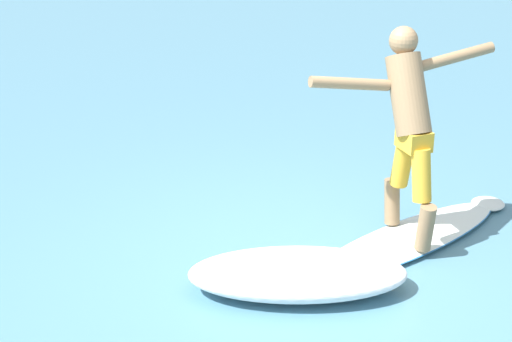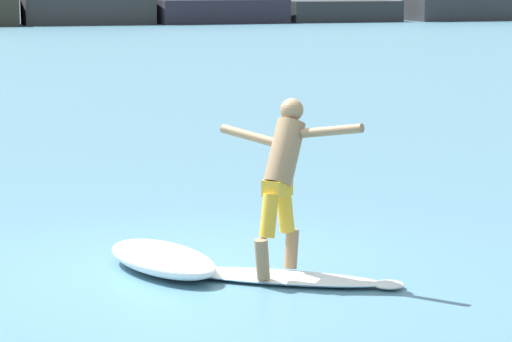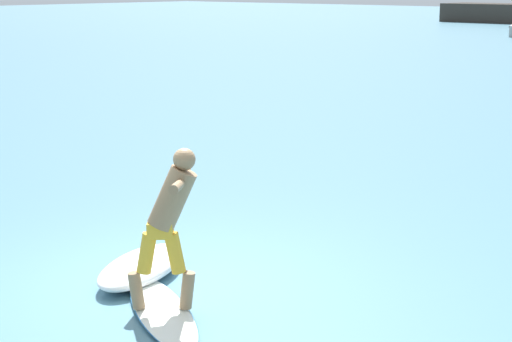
# 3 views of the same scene
# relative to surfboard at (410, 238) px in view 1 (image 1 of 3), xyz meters

# --- Properties ---
(ground_plane) EXTENTS (200.00, 200.00, 0.00)m
(ground_plane) POSITION_rel_surfboard_xyz_m (-0.73, 0.73, -0.04)
(ground_plane) COLOR teal
(surfboard) EXTENTS (2.21, 1.59, 0.21)m
(surfboard) POSITION_rel_surfboard_xyz_m (0.00, 0.00, 0.00)
(surfboard) COLOR white
(surfboard) RESTS_ON ground
(surfer) EXTENTS (1.13, 1.28, 1.69)m
(surfer) POSITION_rel_surfboard_xyz_m (0.04, 0.09, 1.04)
(surfer) COLOR #91714F
(surfer) RESTS_ON surfboard
(wave_foam_at_tail) EXTENTS (1.24, 1.78, 0.28)m
(wave_foam_at_tail) POSITION_rel_surfboard_xyz_m (-1.05, 0.65, 0.10)
(wave_foam_at_tail) COLOR white
(wave_foam_at_tail) RESTS_ON ground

